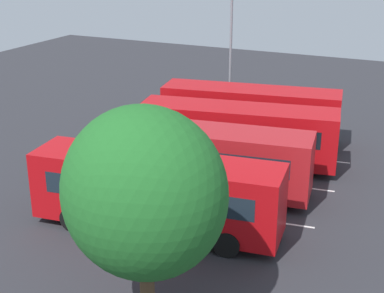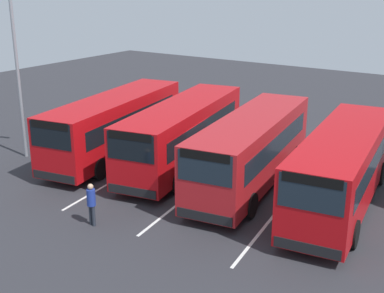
# 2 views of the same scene
# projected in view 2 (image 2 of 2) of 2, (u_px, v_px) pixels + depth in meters

# --- Properties ---
(ground_plane) EXTENTS (63.32, 63.32, 0.00)m
(ground_plane) POSITION_uv_depth(u_px,v_px,m) (210.00, 179.00, 23.58)
(ground_plane) COLOR #2B2B30
(bus_far_left) EXTENTS (10.20, 3.98, 3.05)m
(bus_far_left) POSITION_uv_depth(u_px,v_px,m) (115.00, 124.00, 26.20)
(bus_far_left) COLOR #B70C11
(bus_far_left) RESTS_ON ground
(bus_center_left) EXTENTS (10.21, 4.14, 3.05)m
(bus_center_left) POSITION_uv_depth(u_px,v_px,m) (183.00, 132.00, 24.74)
(bus_center_left) COLOR #B70C11
(bus_center_left) RESTS_ON ground
(bus_center_right) EXTENTS (10.19, 3.75, 3.05)m
(bus_center_right) POSITION_uv_depth(u_px,v_px,m) (251.00, 148.00, 22.44)
(bus_center_right) COLOR #AD191E
(bus_center_right) RESTS_ON ground
(bus_far_right) EXTENTS (10.17, 3.56, 3.05)m
(bus_far_right) POSITION_uv_depth(u_px,v_px,m) (342.00, 167.00, 20.24)
(bus_far_right) COLOR #B70C11
(bus_far_right) RESTS_ON ground
(pedestrian) EXTENTS (0.35, 0.35, 1.64)m
(pedestrian) POSITION_uv_depth(u_px,v_px,m) (91.00, 201.00, 18.89)
(pedestrian) COLOR #232833
(pedestrian) RESTS_ON ground
(street_lamp) EXTENTS (0.84, 2.57, 8.11)m
(street_lamp) POSITION_uv_depth(u_px,v_px,m) (21.00, 66.00, 25.05)
(street_lamp) COLOR gray
(street_lamp) RESTS_ON ground
(lane_stripe_outer_left) EXTENTS (12.20, 1.68, 0.01)m
(lane_stripe_outer_left) POSITION_uv_depth(u_px,v_px,m) (144.00, 163.00, 25.60)
(lane_stripe_outer_left) COLOR silver
(lane_stripe_outer_left) RESTS_ON ground
(lane_stripe_inner_left) EXTENTS (12.20, 1.68, 0.01)m
(lane_stripe_inner_left) POSITION_uv_depth(u_px,v_px,m) (210.00, 179.00, 23.58)
(lane_stripe_inner_left) COLOR silver
(lane_stripe_inner_left) RESTS_ON ground
(lane_stripe_inner_right) EXTENTS (12.20, 1.68, 0.01)m
(lane_stripe_inner_right) POSITION_uv_depth(u_px,v_px,m) (288.00, 198.00, 21.56)
(lane_stripe_inner_right) COLOR silver
(lane_stripe_inner_right) RESTS_ON ground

